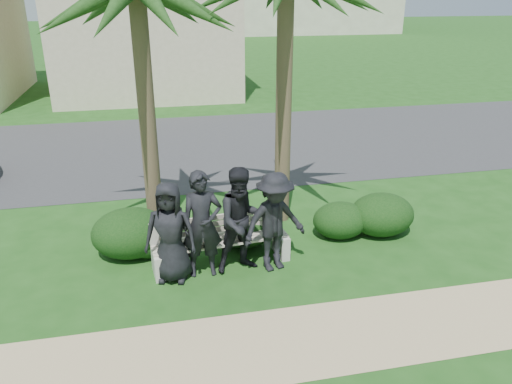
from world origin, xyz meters
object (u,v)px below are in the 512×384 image
park_bench (221,244)px  man_c (242,220)px  man_a (170,232)px  man_d (275,222)px  man_b (202,225)px

park_bench → man_c: man_c is taller
man_c → park_bench: bearing=132.8°
man_a → man_d: size_ratio=0.97×
man_d → man_a: bearing=164.2°
man_b → man_d: 1.25m
man_b → man_d: bearing=-3.6°
man_c → man_a: bearing=173.7°
man_b → man_c: size_ratio=0.99×
park_bench → man_d: (0.90, -0.36, 0.52)m
park_bench → man_b: size_ratio=1.32×
man_a → man_c: size_ratio=0.92×
man_a → park_bench: bearing=34.8°
man_b → man_d: size_ratio=1.05×
man_d → park_bench: bearing=143.1°
man_a → man_d: 1.79m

